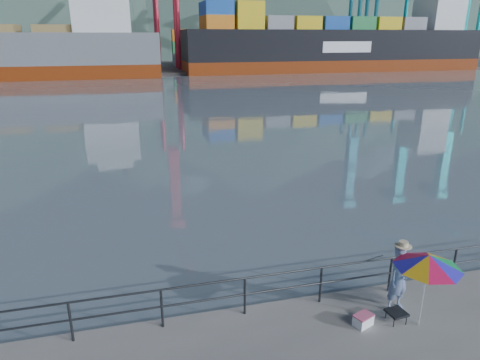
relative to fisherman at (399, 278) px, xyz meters
name	(u,v)px	position (x,y,z in m)	size (l,w,h in m)	color
harbor_water	(138,59)	(-2.73, 129.03, -0.86)	(500.00, 280.00, 0.00)	slate
far_dock	(187,66)	(7.27, 92.03, -0.86)	(200.00, 40.00, 0.40)	#514F4C
guardrail	(284,290)	(-2.73, 0.73, -0.34)	(22.00, 0.06, 1.03)	#2D3033
container_stacks	(290,51)	(31.97, 92.40, 2.30)	(58.00, 5.40, 7.80)	gray
fisherman	(399,278)	(0.00, 0.00, 0.00)	(0.63, 0.41, 1.72)	navy
beach_umbrella	(428,261)	(0.16, -0.72, 0.84)	(1.76, 1.76, 1.86)	white
folding_stool	(396,316)	(-0.30, -0.47, -0.71)	(0.47, 0.47, 0.28)	black
cooler_bag	(363,321)	(-1.13, -0.40, -0.73)	(0.44, 0.29, 0.25)	white
fishing_rod	(367,288)	(-0.21, 0.97, -0.86)	(0.02, 0.02, 1.86)	black
bulk_carrier	(16,51)	(-23.22, 70.65, 3.30)	(49.29, 8.53, 14.50)	maroon
container_ship	(343,39)	(36.23, 73.92, 4.97)	(60.37, 10.06, 18.10)	maroon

